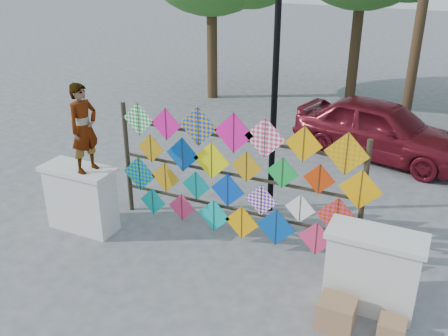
{
  "coord_description": "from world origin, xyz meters",
  "views": [
    {
      "loc": [
        3.31,
        -6.62,
        5.03
      ],
      "look_at": [
        -0.09,
        0.6,
        1.44
      ],
      "focal_mm": 40.0,
      "sensor_mm": 36.0,
      "label": 1
    }
  ],
  "objects": [
    {
      "name": "cardboard_box_far",
      "position": [
        3.12,
        -0.77,
        0.16
      ],
      "size": [
        0.37,
        0.34,
        0.31
      ],
      "primitive_type": "cube",
      "color": "#A26F4E",
      "rests_on": "ground"
    },
    {
      "name": "sedan",
      "position": [
        1.83,
        5.88,
        0.75
      ],
      "size": [
        4.69,
        2.76,
        1.5
      ],
      "primitive_type": "imported",
      "rotation": [
        0.0,
        0.0,
        1.33
      ],
      "color": "maroon",
      "rests_on": "ground"
    },
    {
      "name": "cardboard_box_near",
      "position": [
        2.36,
        -0.85,
        0.23
      ],
      "size": [
        0.51,
        0.45,
        0.45
      ],
      "primitive_type": "cube",
      "color": "#A26F4E",
      "rests_on": "ground"
    },
    {
      "name": "parapet_left",
      "position": [
        -2.7,
        -0.2,
        0.65
      ],
      "size": [
        1.4,
        0.65,
        1.28
      ],
      "color": "white",
      "rests_on": "ground"
    },
    {
      "name": "vendor_woman",
      "position": [
        -2.43,
        -0.2,
        2.09
      ],
      "size": [
        0.47,
        0.64,
        1.62
      ],
      "primitive_type": "imported",
      "rotation": [
        0.0,
        0.0,
        1.42
      ],
      "color": "#99999E",
      "rests_on": "parapet_left"
    },
    {
      "name": "parapet_right",
      "position": [
        2.7,
        -0.2,
        0.65
      ],
      "size": [
        1.4,
        0.65,
        1.28
      ],
      "color": "white",
      "rests_on": "ground"
    },
    {
      "name": "lamppost",
      "position": [
        0.3,
        2.0,
        2.69
      ],
      "size": [
        0.28,
        0.28,
        4.46
      ],
      "color": "black",
      "rests_on": "ground"
    },
    {
      "name": "kite_rack",
      "position": [
        0.1,
        0.73,
        1.24
      ],
      "size": [
        4.96,
        0.24,
        2.45
      ],
      "color": "#2F261A",
      "rests_on": "ground"
    },
    {
      "name": "ground",
      "position": [
        0.0,
        0.0,
        0.0
      ],
      "size": [
        80.0,
        80.0,
        0.0
      ],
      "primitive_type": "plane",
      "color": "gray",
      "rests_on": "ground"
    }
  ]
}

